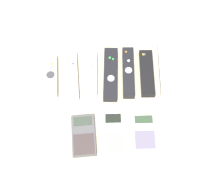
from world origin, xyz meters
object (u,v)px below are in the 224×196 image
Objects in this scene: calculator_2 at (144,132)px; calculator_1 at (114,133)px; calculator_0 at (84,135)px; remote_0 at (51,77)px; remote_5 at (147,73)px; remote_2 at (90,74)px; remote_4 at (128,72)px; remote_3 at (110,74)px; remote_6 at (167,71)px; remote_1 at (71,76)px.

calculator_1 is at bearing -179.36° from calculator_2.
remote_0 is at bearing 114.68° from calculator_0.
calculator_0 is (-0.23, -0.22, -0.00)m from remote_5.
remote_2 is 1.20× the size of calculator_0.
remote_4 is 1.40× the size of calculator_0.
calculator_1 is at bearing -47.47° from remote_0.
remote_3 is 1.41× the size of calculator_1.
remote_6 is (0.07, 0.01, -0.00)m from remote_5.
calculator_0 is at bearing -64.85° from remote_0.
remote_6 is 1.74× the size of calculator_2.
remote_0 and remote_1 have the same top height.
remote_4 is at bearing 178.41° from remote_5.
remote_0 reaches higher than remote_2.
calculator_0 is 1.13× the size of calculator_2.
calculator_0 is 0.20m from calculator_2.
remote_2 is at bearing 179.43° from remote_3.
remote_6 is 0.30m from calculator_1.
remote_3 is at bearing -178.52° from remote_5.
remote_1 reaches higher than calculator_1.
remote_6 is at bearing 49.04° from calculator_1.
remote_0 reaches higher than calculator_1.
remote_2 is at bearing -178.29° from remote_4.
remote_2 and remote_6 have the same top height.
remote_4 reaches higher than remote_6.
calculator_0 is at bearing -133.70° from remote_5.
calculator_2 is at bearing -1.36° from calculator_0.
remote_3 is 0.97× the size of remote_6.
remote_4 is 0.22m from calculator_2.
remote_6 is (0.14, 0.00, -0.00)m from remote_4.
remote_5 reaches higher than remote_6.
calculator_0 is at bearing -140.22° from remote_6.
remote_3 is 1.07× the size of remote_4.
remote_4 is at bearing -176.50° from remote_6.
remote_5 is at bearing -2.45° from remote_1.
calculator_1 is (0.10, 0.00, -0.00)m from calculator_0.
remote_4 is at bearing -1.10° from remote_0.
remote_1 is at bearing -177.63° from remote_5.
remote_1 is at bearing -3.34° from remote_0.
remote_2 is (0.14, 0.01, -0.00)m from remote_0.
remote_4 is at bearing 100.73° from calculator_2.
remote_0 is at bearing -176.65° from remote_4.
calculator_1 is (0.07, -0.22, -0.00)m from remote_2.
remote_3 is (0.07, -0.01, 0.00)m from remote_2.
remote_6 is at bearing -1.53° from remote_1.
calculator_0 reaches higher than calculator_1.
remote_2 is 0.28m from calculator_2.
calculator_0 is (-0.16, -0.22, -0.00)m from remote_4.
remote_1 reaches higher than remote_6.
remote_1 and remote_3 have the same top height.
remote_4 reaches higher than calculator_1.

